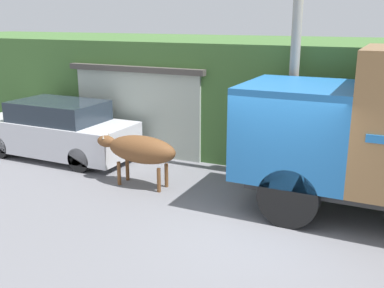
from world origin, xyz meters
TOP-DOWN VIEW (x-y plane):
  - ground_plane at (0.00, 0.00)m, footprint 60.00×60.00m
  - hillside_embankment at (0.00, 6.32)m, footprint 32.00×6.04m
  - building_backdrop at (-4.88, 4.42)m, footprint 4.38×2.70m
  - brown_cow at (-3.39, 1.02)m, footprint 2.15×0.66m
  - parked_suv at (-6.77, 1.98)m, footprint 4.63×1.79m
  - pedestrian_on_hill at (-1.52, 3.05)m, footprint 0.42×0.42m
  - utility_pole at (-0.28, 2.91)m, footprint 0.90×0.23m

SIDE VIEW (x-z plane):
  - ground_plane at x=0.00m, z-range 0.00..0.00m
  - parked_suv at x=-6.77m, z-range -0.03..1.62m
  - brown_cow at x=-3.39m, z-range 0.28..1.52m
  - pedestrian_on_hill at x=-1.52m, z-range 0.07..1.77m
  - building_backdrop at x=-4.88m, z-range 0.02..2.61m
  - hillside_embankment at x=0.00m, z-range 0.00..3.26m
  - utility_pole at x=-0.28m, z-range 0.12..6.85m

